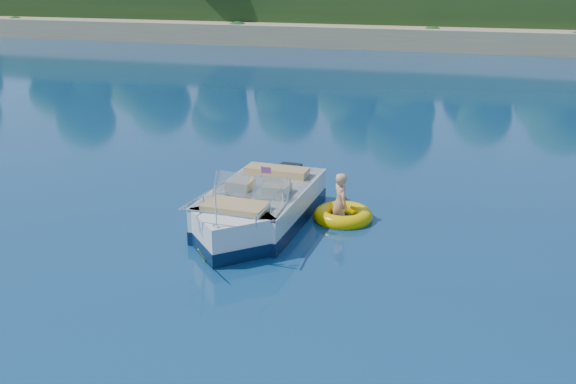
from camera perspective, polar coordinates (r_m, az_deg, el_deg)
name	(u,v)px	position (r m, az deg, el deg)	size (l,w,h in m)	color
ground	(300,246)	(13.36, 1.09, -4.82)	(160.00, 160.00, 0.00)	#0A2147
shoreline	(460,12)	(75.71, 15.02, 15.20)	(170.00, 59.00, 6.00)	#8B7251
motorboat	(257,211)	(14.25, -2.79, -1.72)	(2.07, 5.50, 1.83)	silver
tow_tube	(343,216)	(14.75, 4.91, -2.11)	(1.45, 1.45, 0.36)	#F1B600
boy	(340,218)	(14.88, 4.60, -2.30)	(0.55, 0.36, 1.52)	tan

